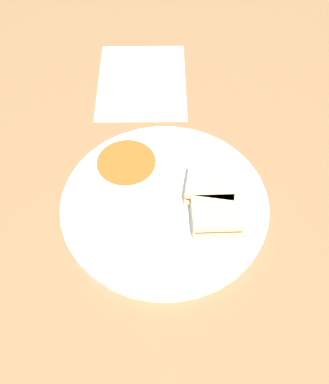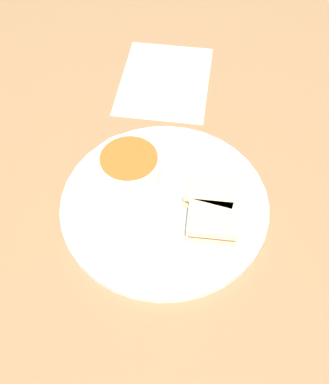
{
  "view_description": "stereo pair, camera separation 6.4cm",
  "coord_description": "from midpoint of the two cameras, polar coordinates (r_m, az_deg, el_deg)",
  "views": [
    {
      "loc": [
        0.12,
        0.41,
        0.61
      ],
      "look_at": [
        0.0,
        0.0,
        0.04
      ],
      "focal_mm": 42.0,
      "sensor_mm": 36.0,
      "label": 1
    },
    {
      "loc": [
        0.06,
        0.43,
        0.61
      ],
      "look_at": [
        0.0,
        0.0,
        0.04
      ],
      "focal_mm": 42.0,
      "sensor_mm": 36.0,
      "label": 2
    }
  ],
  "objects": [
    {
      "name": "sandwich_half_near",
      "position": [
        0.7,
        8.76,
        -4.02
      ],
      "size": [
        0.09,
        0.08,
        0.03
      ],
      "rotation": [
        0.0,
        0.0,
        2.89
      ],
      "color": "beige",
      "rests_on": "plate"
    },
    {
      "name": "sandwich_half_far",
      "position": [
        0.73,
        8.5,
        -0.28
      ],
      "size": [
        0.1,
        0.09,
        0.03
      ],
      "rotation": [
        0.0,
        0.0,
        2.69
      ],
      "color": "beige",
      "rests_on": "plate"
    },
    {
      "name": "spoon",
      "position": [
        0.68,
        0.1,
        -6.86
      ],
      "size": [
        0.08,
        0.11,
        0.01
      ],
      "rotation": [
        0.0,
        0.0,
        8.4
      ],
      "color": "silver",
      "rests_on": "plate"
    },
    {
      "name": "menu_sheet",
      "position": [
        0.97,
        2.01,
        13.92
      ],
      "size": [
        0.24,
        0.28,
        0.0
      ],
      "rotation": [
        0.0,
        0.0,
        -0.28
      ],
      "color": "white",
      "rests_on": "ground_plane"
    },
    {
      "name": "ground_plane",
      "position": [
        0.75,
        2.46,
        -1.92
      ],
      "size": [
        2.4,
        2.4,
        0.0
      ],
      "primitive_type": "plane",
      "color": "#9E754C"
    },
    {
      "name": "soup_bowl",
      "position": [
        0.72,
        -1.84,
        2.34
      ],
      "size": [
        0.11,
        0.11,
        0.07
      ],
      "color": "white",
      "rests_on": "plate"
    },
    {
      "name": "plate",
      "position": [
        0.74,
        2.48,
        -1.51
      ],
      "size": [
        0.34,
        0.34,
        0.02
      ],
      "color": "white",
      "rests_on": "ground_plane"
    }
  ]
}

